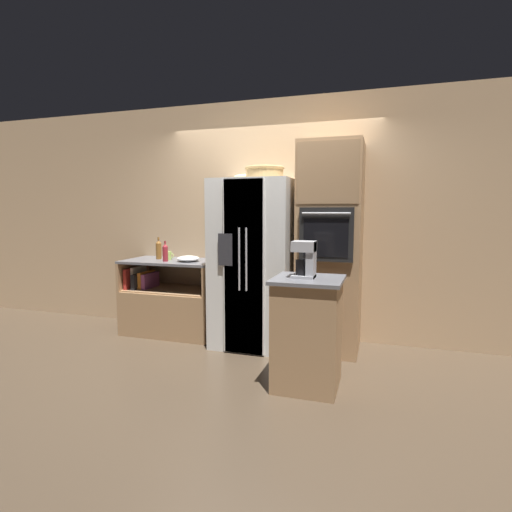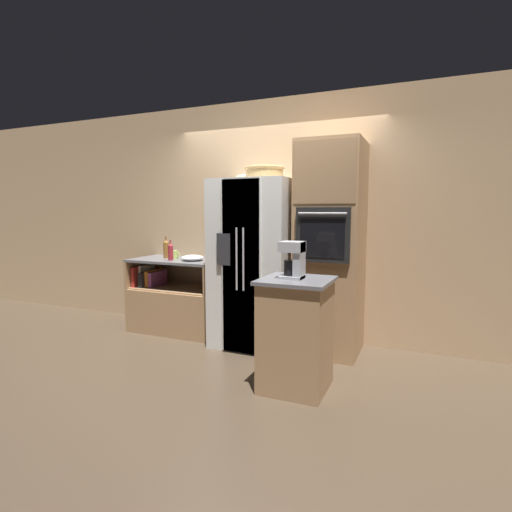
# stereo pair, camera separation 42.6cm
# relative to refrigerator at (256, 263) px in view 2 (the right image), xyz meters

# --- Properties ---
(ground_plane) EXTENTS (20.00, 20.00, 0.00)m
(ground_plane) POSITION_rel_refrigerator_xyz_m (0.07, -0.02, -0.92)
(ground_plane) COLOR #4C3D2D
(wall_back) EXTENTS (12.00, 0.06, 2.80)m
(wall_back) POSITION_rel_refrigerator_xyz_m (0.07, 0.43, 0.48)
(wall_back) COLOR tan
(wall_back) RESTS_ON ground_plane
(counter_left) EXTENTS (1.16, 0.65, 0.91)m
(counter_left) POSITION_rel_refrigerator_xyz_m (-1.10, 0.08, -0.59)
(counter_left) COLOR #A87F56
(counter_left) RESTS_ON ground_plane
(refrigerator) EXTENTS (0.87, 0.83, 1.84)m
(refrigerator) POSITION_rel_refrigerator_xyz_m (0.00, 0.00, 0.00)
(refrigerator) COLOR silver
(refrigerator) RESTS_ON ground_plane
(wall_oven) EXTENTS (0.65, 0.73, 2.21)m
(wall_oven) POSITION_rel_refrigerator_xyz_m (0.82, 0.06, 0.19)
(wall_oven) COLOR #A87F56
(wall_oven) RESTS_ON ground_plane
(island_counter) EXTENTS (0.58, 0.58, 0.94)m
(island_counter) POSITION_rel_refrigerator_xyz_m (0.77, -0.93, -0.45)
(island_counter) COLOR #A87F56
(island_counter) RESTS_ON ground_plane
(wicker_basket) EXTENTS (0.42, 0.42, 0.13)m
(wicker_basket) POSITION_rel_refrigerator_xyz_m (0.13, -0.07, 0.99)
(wicker_basket) COLOR tan
(wicker_basket) RESTS_ON refrigerator
(fruit_bowl) EXTENTS (0.26, 0.26, 0.07)m
(fruit_bowl) POSITION_rel_refrigerator_xyz_m (-0.15, 0.08, 0.96)
(fruit_bowl) COLOR beige
(fruit_bowl) RESTS_ON refrigerator
(bottle_tall) EXTENTS (0.06, 0.06, 0.24)m
(bottle_tall) POSITION_rel_refrigerator_xyz_m (-1.10, -0.06, 0.09)
(bottle_tall) COLOR maroon
(bottle_tall) RESTS_ON counter_left
(bottle_short) EXTENTS (0.07, 0.07, 0.27)m
(bottle_short) POSITION_rel_refrigerator_xyz_m (-1.30, 0.12, 0.11)
(bottle_short) COLOR brown
(bottle_short) RESTS_ON counter_left
(mug) EXTENTS (0.11, 0.08, 0.10)m
(mug) POSITION_rel_refrigerator_xyz_m (-1.14, 0.08, 0.04)
(mug) COLOR #B2D166
(mug) RESTS_ON counter_left
(mixing_bowl) EXTENTS (0.27, 0.27, 0.07)m
(mixing_bowl) POSITION_rel_refrigerator_xyz_m (-0.84, 0.02, 0.02)
(mixing_bowl) COLOR white
(mixing_bowl) RESTS_ON counter_left
(coffee_maker) EXTENTS (0.19, 0.18, 0.31)m
(coffee_maker) POSITION_rel_refrigerator_xyz_m (0.75, -0.93, 0.19)
(coffee_maker) COLOR #B2B2B7
(coffee_maker) RESTS_ON island_counter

